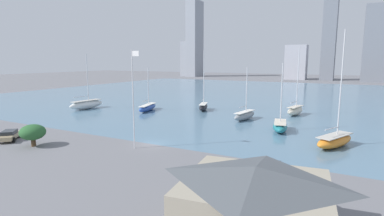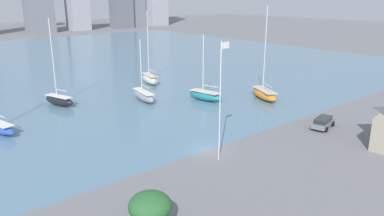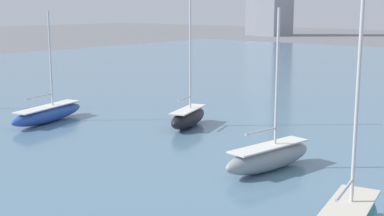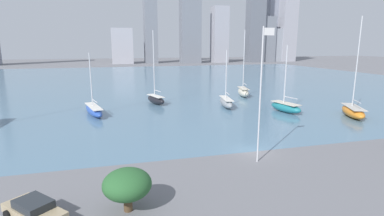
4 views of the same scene
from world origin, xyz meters
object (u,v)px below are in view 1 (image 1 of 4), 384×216
object	(u,v)px
flag_pole	(133,97)
sailboat_white	(86,104)
sailboat_gray	(245,115)
parked_wagon_gray	(266,169)
sailboat_blue	(148,107)
boat_shed	(255,203)
sailboat_black	(203,106)
parked_sedan_tan	(9,135)
sailboat_orange	(335,140)
sailboat_cream	(295,110)
sailboat_teal	(280,126)

from	to	relation	value
flag_pole	sailboat_white	xyz separation A→B (m)	(-32.84, 21.67, -6.11)
sailboat_gray	parked_wagon_gray	bearing A→B (deg)	-58.48
sailboat_blue	sailboat_gray	xyz separation A→B (m)	(24.44, 0.30, 0.10)
boat_shed	sailboat_gray	bearing A→B (deg)	101.85
sailboat_black	parked_sedan_tan	world-z (taller)	sailboat_black
sailboat_orange	parked_wagon_gray	bearing A→B (deg)	-86.05
flag_pole	sailboat_cream	size ratio (longest dim) A/B	0.89
sailboat_orange	sailboat_white	bearing A→B (deg)	-163.31
sailboat_gray	flag_pole	bearing A→B (deg)	-95.50
boat_shed	flag_pole	world-z (taller)	flag_pole
flag_pole	parked_wagon_gray	distance (m)	19.91
boat_shed	sailboat_white	xyz separation A→B (m)	(-53.75, 34.94, -1.44)
sailboat_black	sailboat_white	size ratio (longest dim) A/B	1.06
sailboat_black	sailboat_blue	size ratio (longest dim) A/B	1.39
flag_pole	parked_sedan_tan	size ratio (longest dim) A/B	2.70
parked_sedan_tan	sailboat_gray	bearing A→B (deg)	9.14
boat_shed	sailboat_black	size ratio (longest dim) A/B	0.71
parked_sedan_tan	flag_pole	bearing A→B (deg)	-25.31
sailboat_blue	sailboat_white	distance (m)	16.23
flag_pole	sailboat_gray	xyz separation A→B (m)	(7.08, 26.88, -6.32)
flag_pole	sailboat_white	world-z (taller)	sailboat_white
sailboat_gray	sailboat_cream	world-z (taller)	sailboat_cream
flag_pole	sailboat_black	size ratio (longest dim) A/B	0.93
sailboat_teal	parked_wagon_gray	size ratio (longest dim) A/B	2.30
sailboat_white	parked_sedan_tan	xyz separation A→B (m)	(13.16, -27.37, -0.34)
boat_shed	sailboat_white	size ratio (longest dim) A/B	0.76
sailboat_blue	flag_pole	bearing A→B (deg)	-71.08
sailboat_white	sailboat_blue	bearing A→B (deg)	23.12
boat_shed	parked_sedan_tan	distance (m)	41.32
sailboat_blue	parked_wagon_gray	world-z (taller)	sailboat_blue
sailboat_blue	sailboat_cream	bearing A→B (deg)	3.83
boat_shed	sailboat_orange	bearing A→B (deg)	75.09
parked_wagon_gray	sailboat_gray	bearing A→B (deg)	-171.27
boat_shed	sailboat_blue	distance (m)	55.28
sailboat_black	sailboat_teal	world-z (taller)	sailboat_black
sailboat_blue	boat_shed	bearing A→B (deg)	-60.40
boat_shed	sailboat_gray	size ratio (longest dim) A/B	0.96
flag_pole	sailboat_orange	xyz separation A→B (m)	(24.60, 13.81, -6.27)
sailboat_gray	sailboat_white	size ratio (longest dim) A/B	0.79
sailboat_blue	sailboat_orange	bearing A→B (deg)	-31.17
sailboat_white	boat_shed	bearing A→B (deg)	-27.50
sailboat_black	boat_shed	bearing A→B (deg)	-78.09
sailboat_blue	sailboat_white	world-z (taller)	sailboat_white
parked_wagon_gray	parked_sedan_tan	xyz separation A→B (m)	(-38.46, -3.99, -0.05)
sailboat_blue	sailboat_white	bearing A→B (deg)	-176.65
sailboat_black	parked_wagon_gray	bearing A→B (deg)	-72.94
boat_shed	sailboat_cream	xyz separation A→B (m)	(-5.48, 50.55, -1.47)
sailboat_black	sailboat_gray	distance (m)	14.36
sailboat_orange	sailboat_teal	world-z (taller)	sailboat_orange
sailboat_blue	parked_sedan_tan	xyz separation A→B (m)	(-2.31, -32.28, -0.03)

